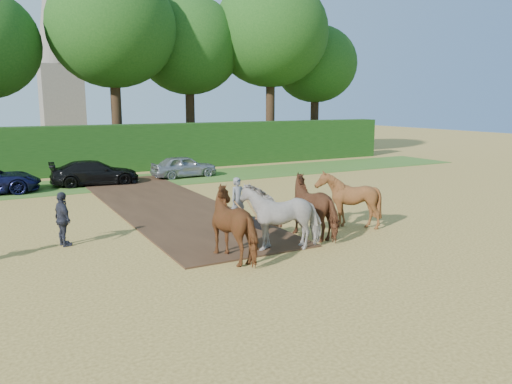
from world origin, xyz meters
The scene contains 8 objects.
ground centered at (0.00, 0.00, 0.00)m, with size 120.00×120.00×0.00m, color gold.
earth_strip centered at (1.50, 7.00, 0.03)m, with size 4.50×17.00×0.05m, color #472D1C.
grass_verge centered at (0.00, 14.00, 0.01)m, with size 50.00×5.00×0.03m, color #38601E.
hedgerow centered at (0.00, 18.50, 1.50)m, with size 46.00×1.60×3.00m, color #14380F.
spectator_far centered at (-3.27, 2.45, 0.86)m, with size 1.01×0.42×1.72m, color #242530.
plough_team centered at (3.49, -0.55, 1.01)m, with size 6.81×5.44×2.04m.
treeline centered at (-1.69, 21.69, 8.97)m, with size 48.70×10.60×14.21m.
church centered at (4.00, 55.00, 13.73)m, with size 5.20×5.20×27.00m.
Camera 1 is at (-5.23, -13.68, 4.48)m, focal length 35.00 mm.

